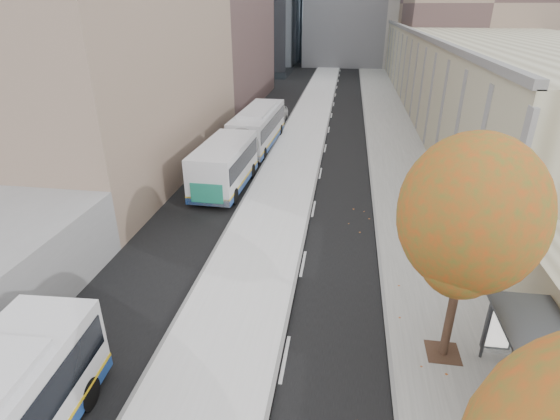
# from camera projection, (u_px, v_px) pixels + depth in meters

# --- Properties ---
(bus_platform) EXTENTS (4.25, 150.00, 0.15)m
(bus_platform) POSITION_uv_depth(u_px,v_px,m) (297.00, 150.00, 35.42)
(bus_platform) COLOR silver
(bus_platform) RESTS_ON ground
(sidewalk) EXTENTS (4.75, 150.00, 0.08)m
(sidewalk) POSITION_uv_depth(u_px,v_px,m) (398.00, 155.00, 34.36)
(sidewalk) COLOR gray
(sidewalk) RESTS_ON ground
(building_tan) EXTENTS (18.00, 92.00, 8.00)m
(building_tan) POSITION_uv_depth(u_px,v_px,m) (470.00, 62.00, 57.09)
(building_tan) COLOR gray
(building_tan) RESTS_ON ground
(bus_shelter) EXTENTS (1.90, 4.40, 2.53)m
(bus_shelter) POSITION_uv_depth(u_px,v_px,m) (550.00, 355.00, 11.72)
(bus_shelter) COLOR #383A3F
(bus_shelter) RESTS_ON sidewalk
(tree_c) EXTENTS (4.20, 4.20, 7.28)m
(tree_c) POSITION_uv_depth(u_px,v_px,m) (471.00, 215.00, 12.52)
(tree_c) COLOR black
(tree_c) RESTS_ON sidewalk
(bus_far) EXTENTS (3.16, 18.03, 2.99)m
(bus_far) POSITION_uv_depth(u_px,v_px,m) (246.00, 141.00, 32.26)
(bus_far) COLOR silver
(bus_far) RESTS_ON ground
(distant_car) EXTENTS (1.69, 4.19, 1.43)m
(distant_car) POSITION_uv_depth(u_px,v_px,m) (278.00, 113.00, 44.68)
(distant_car) COLOR silver
(distant_car) RESTS_ON ground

